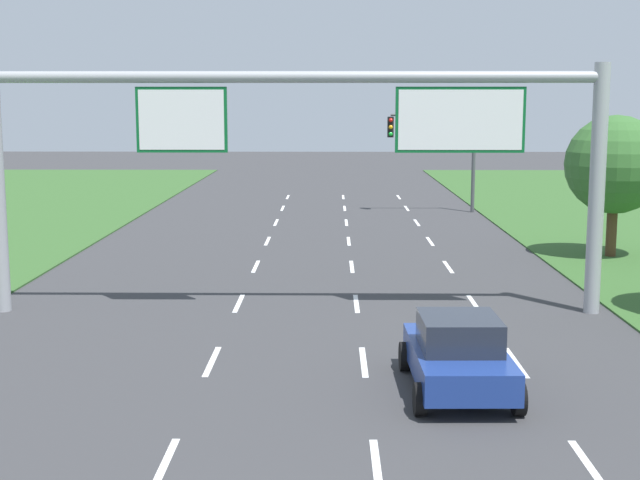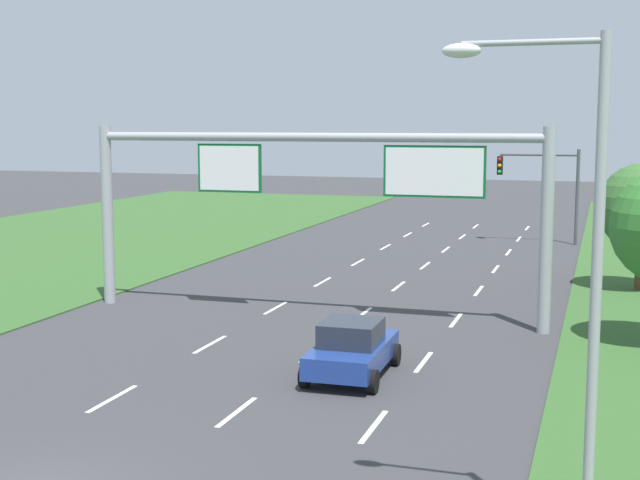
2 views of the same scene
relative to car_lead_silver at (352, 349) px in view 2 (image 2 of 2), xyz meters
The scene contains 7 objects.
lane_dashes_inner_left 7.44m from the car_lead_silver, 136.48° to the left, with size 0.14×68.40×0.01m.
lane_dashes_inner_right 5.48m from the car_lead_silver, 110.08° to the left, with size 0.14×68.40×0.01m.
lane_dashes_slip 5.41m from the car_lead_silver, 72.15° to the left, with size 0.14×68.40×0.01m.
car_lead_silver is the anchor object (origin of this frame).
sign_gantry 8.78m from the car_lead_silver, 114.97° to the left, with size 17.24×0.44×7.00m.
traffic_light_mast 30.72m from the car_lead_silver, 84.14° to the left, with size 4.76×0.49×5.60m.
street_lamp 11.78m from the car_lead_silver, 55.82° to the right, with size 2.61×0.32×8.50m.
Camera 2 is at (10.24, -13.65, 7.10)m, focal length 50.00 mm.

